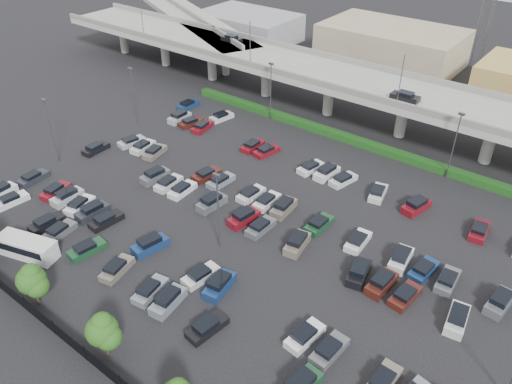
# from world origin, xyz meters

# --- Properties ---
(ground) EXTENTS (280.00, 280.00, 0.00)m
(ground) POSITION_xyz_m (0.00, 0.00, 0.00)
(ground) COLOR black
(overpass) EXTENTS (150.00, 13.00, 15.80)m
(overpass) POSITION_xyz_m (-0.22, 31.99, 6.97)
(overpass) COLOR gray
(overpass) RESTS_ON ground
(on_ramp) EXTENTS (50.93, 30.13, 8.80)m
(on_ramp) POSITION_xyz_m (-52.10, 43.05, 6.86)
(on_ramp) COLOR gray
(on_ramp) RESTS_ON ground
(hedge) EXTENTS (66.00, 1.60, 1.10)m
(hedge) POSITION_xyz_m (0.00, 25.00, 0.55)
(hedge) COLOR #133710
(hedge) RESTS_ON ground
(fence) EXTENTS (70.00, 0.10, 2.00)m
(fence) POSITION_xyz_m (-0.05, -28.00, 0.90)
(fence) COLOR black
(fence) RESTS_ON ground
(tree_row) EXTENTS (65.07, 3.66, 5.94)m
(tree_row) POSITION_xyz_m (0.70, -26.53, 3.52)
(tree_row) COLOR #332316
(tree_row) RESTS_ON ground
(shuttle_bus) EXTENTS (7.75, 4.52, 2.36)m
(shuttle_bus) POSITION_xyz_m (-16.78, -23.00, 1.28)
(shuttle_bus) COLOR silver
(shuttle_bus) RESTS_ON ground
(parked_cars) EXTENTS (62.83, 41.67, 1.67)m
(parked_cars) POSITION_xyz_m (-0.82, -3.35, 0.62)
(parked_cars) COLOR white
(parked_cars) RESTS_ON ground
(light_poles) EXTENTS (66.90, 48.38, 10.30)m
(light_poles) POSITION_xyz_m (-4.13, 2.00, 6.24)
(light_poles) COLOR #46454A
(light_poles) RESTS_ON ground
(distant_buildings) EXTENTS (138.00, 24.00, 9.00)m
(distant_buildings) POSITION_xyz_m (12.38, 61.81, 3.74)
(distant_buildings) COLOR gray
(distant_buildings) RESTS_ON ground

